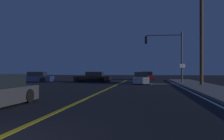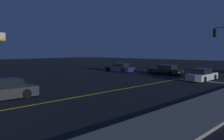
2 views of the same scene
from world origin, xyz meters
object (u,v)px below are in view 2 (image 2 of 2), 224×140
object	(u,v)px
car_parked_curb_black	(166,70)
car_following_oncoming_navy	(120,68)
car_mid_block_charcoal	(1,91)
car_lead_oncoming_white	(202,75)

from	to	relation	value
car_parked_curb_black	car_following_oncoming_navy	world-z (taller)	same
car_mid_block_charcoal	car_parked_curb_black	distance (m)	22.18
car_lead_oncoming_white	car_parked_curb_black	bearing A→B (deg)	153.60
car_following_oncoming_navy	car_lead_oncoming_white	bearing A→B (deg)	-101.44
car_mid_block_charcoal	car_lead_oncoming_white	bearing A→B (deg)	-104.15
car_following_oncoming_navy	car_mid_block_charcoal	bearing A→B (deg)	-161.58
car_lead_oncoming_white	car_following_oncoming_navy	distance (m)	13.99
car_mid_block_charcoal	car_lead_oncoming_white	world-z (taller)	same
car_mid_block_charcoal	car_following_oncoming_navy	bearing A→B (deg)	-66.67
car_parked_curb_black	car_mid_block_charcoal	bearing A→B (deg)	-177.42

